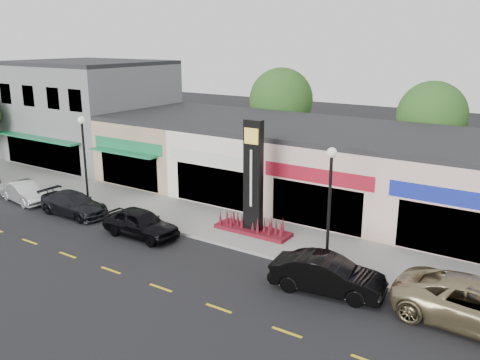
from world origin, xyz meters
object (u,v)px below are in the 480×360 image
(car_dark_sedan, at_px, (74,204))
(car_black_sedan, at_px, (141,223))
(car_black_conv, at_px, (327,275))
(lamp_east_near, at_px, (330,196))
(pylon_sign, at_px, (253,194))
(lamp_west_near, at_px, (84,152))
(car_white_van, at_px, (24,192))

(car_dark_sedan, xyz_separation_m, car_black_sedan, (5.70, -0.28, 0.08))
(car_black_conv, bearing_deg, lamp_east_near, 16.61)
(pylon_sign, distance_m, car_dark_sedan, 11.06)
(lamp_west_near, xyz_separation_m, car_black_conv, (16.92, -1.96, -2.71))
(lamp_west_near, relative_size, car_white_van, 1.36)
(lamp_west_near, relative_size, pylon_sign, 0.91)
(lamp_west_near, bearing_deg, lamp_east_near, 0.00)
(lamp_east_near, height_order, car_black_conv, lamp_east_near)
(lamp_west_near, height_order, pylon_sign, pylon_sign)
(pylon_sign, xyz_separation_m, car_dark_sedan, (-10.46, -3.20, -1.60))
(car_white_van, height_order, car_dark_sedan, car_dark_sedan)
(pylon_sign, relative_size, car_dark_sedan, 1.30)
(car_dark_sedan, bearing_deg, pylon_sign, -73.76)
(car_white_van, relative_size, car_black_sedan, 0.91)
(pylon_sign, height_order, car_black_sedan, pylon_sign)
(car_white_van, bearing_deg, lamp_west_near, -59.95)
(lamp_east_near, height_order, car_white_van, lamp_east_near)
(car_dark_sedan, relative_size, car_black_conv, 0.99)
(car_black_conv, bearing_deg, car_black_sedan, 80.60)
(lamp_east_near, bearing_deg, car_black_conv, -64.96)
(lamp_east_near, xyz_separation_m, car_black_sedan, (-9.76, -1.78, -2.73))
(car_white_van, xyz_separation_m, car_black_conv, (21.00, -0.30, 0.11))
(car_black_sedan, bearing_deg, pylon_sign, -53.74)
(car_black_conv, bearing_deg, pylon_sign, 49.85)
(lamp_west_near, distance_m, lamp_east_near, 16.00)
(car_dark_sedan, bearing_deg, car_white_van, 91.18)
(car_dark_sedan, relative_size, car_black_sedan, 1.05)
(car_black_conv, bearing_deg, car_white_van, 80.74)
(lamp_west_near, bearing_deg, car_black_conv, -6.61)
(car_white_van, height_order, car_black_sedan, car_black_sedan)
(car_black_conv, bearing_deg, car_dark_sedan, 79.96)
(lamp_west_near, xyz_separation_m, lamp_east_near, (16.00, 0.00, 0.00))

